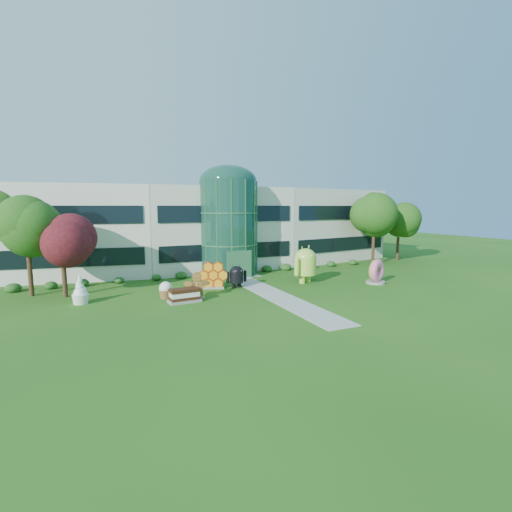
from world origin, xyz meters
name	(u,v)px	position (x,y,z in m)	size (l,w,h in m)	color
ground	(282,298)	(0.00, 0.00, 0.00)	(140.00, 140.00, 0.00)	#215114
building	(211,227)	(0.00, 18.00, 4.65)	(46.00, 15.00, 9.30)	beige
atrium	(228,228)	(0.00, 12.00, 4.90)	(6.00, 6.00, 9.80)	#194738
walkway	(270,293)	(0.00, 2.00, 0.02)	(2.40, 20.00, 0.04)	#9E9E93
tree_red	(63,260)	(-15.50, 7.50, 3.00)	(4.00, 4.00, 6.00)	#3F0C14
trees_backdrop	(225,234)	(0.00, 13.00, 4.20)	(52.00, 8.00, 8.40)	#244E13
android_green	(305,262)	(4.95, 4.54, 1.91)	(3.38, 2.25, 3.83)	#ACD845
android_black	(236,275)	(-1.80, 5.12, 1.13)	(2.00, 1.34, 2.27)	black
donut	(376,271)	(10.75, 1.43, 1.17)	(2.24, 1.08, 2.33)	#DF557D
gingerbread	(197,285)	(-6.01, 2.84, 1.05)	(2.27, 0.87, 2.10)	brown
ice_cream_sandwich	(184,295)	(-7.23, 1.98, 0.53)	(2.37, 1.19, 1.06)	black
honeycomb	(213,276)	(-3.75, 5.67, 1.08)	(2.75, 0.98, 2.16)	orange
froyo	(80,289)	(-14.36, 4.73, 1.10)	(1.28, 1.28, 2.19)	white
cupcake	(166,290)	(-8.28, 3.77, 0.67)	(1.12, 1.12, 1.34)	white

